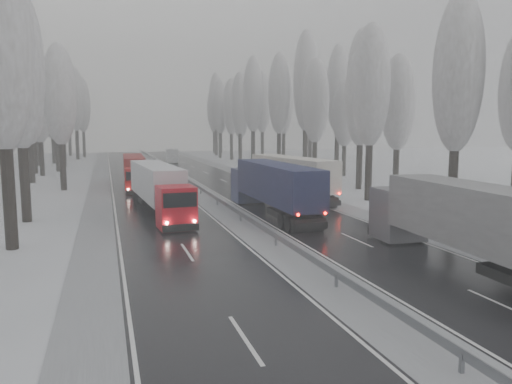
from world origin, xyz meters
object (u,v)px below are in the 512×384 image
truck_blue_box (272,185)px  truck_cream_box (287,174)px  truck_red_white (158,186)px  truck_red_red (134,169)px  box_truck_distant (172,156)px  truck_grey_tarp (472,221)px

truck_blue_box → truck_cream_box: 9.46m
truck_red_white → truck_red_red: size_ratio=1.09×
truck_blue_box → box_truck_distant: bearing=89.1°
truck_red_white → truck_red_red: (-0.82, 19.25, -0.18)m
truck_grey_tarp → truck_blue_box: (-4.20, 17.54, -0.05)m
truck_cream_box → truck_red_red: (-13.76, 13.72, -0.29)m
truck_grey_tarp → truck_blue_box: truck_grey_tarp is taller
truck_red_white → truck_red_red: 19.26m
truck_grey_tarp → truck_cream_box: size_ratio=1.02×
truck_grey_tarp → truck_red_red: size_ratio=1.17×
truck_cream_box → truck_red_white: (-12.93, -5.53, -0.10)m
truck_grey_tarp → truck_red_red: truck_grey_tarp is taller
box_truck_distant → truck_cream_box: bearing=-79.5°
truck_cream_box → truck_red_white: truck_cream_box is taller
truck_cream_box → truck_red_red: size_ratio=1.14×
truck_blue_box → truck_red_red: truck_blue_box is taller
truck_grey_tarp → truck_cream_box: 25.95m
truck_red_white → truck_grey_tarp: bearing=-62.1°
truck_red_white → truck_blue_box: bearing=-22.7°
truck_cream_box → truck_red_white: 14.06m
truck_blue_box → truck_grey_tarp: bearing=-77.4°
truck_cream_box → truck_red_red: 19.43m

